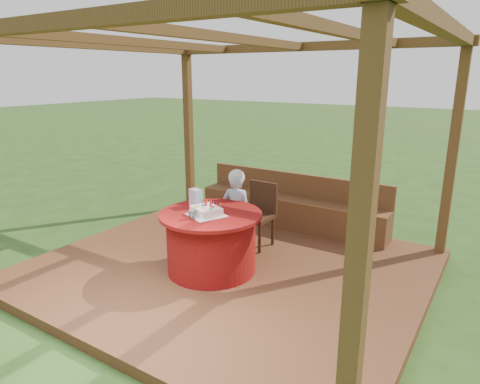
# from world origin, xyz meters

# --- Properties ---
(ground) EXTENTS (60.00, 60.00, 0.00)m
(ground) POSITION_xyz_m (0.00, 0.00, 0.00)
(ground) COLOR #234416
(ground) RESTS_ON ground
(deck) EXTENTS (4.50, 4.00, 0.12)m
(deck) POSITION_xyz_m (0.00, 0.00, 0.06)
(deck) COLOR brown
(deck) RESTS_ON ground
(pergola) EXTENTS (4.50, 4.00, 2.72)m
(pergola) POSITION_xyz_m (0.00, 0.00, 2.41)
(pergola) COLOR brown
(pergola) RESTS_ON deck
(bench) EXTENTS (3.00, 0.42, 0.80)m
(bench) POSITION_xyz_m (0.00, 1.72, 0.38)
(bench) COLOR brown
(bench) RESTS_ON deck
(table) EXTENTS (1.20, 1.20, 0.73)m
(table) POSITION_xyz_m (-0.09, -0.23, 0.49)
(table) COLOR maroon
(table) RESTS_ON deck
(chair) EXTENTS (0.44, 0.44, 0.87)m
(chair) POSITION_xyz_m (-0.03, 0.77, 0.60)
(chair) COLOR #371D11
(chair) RESTS_ON deck
(elderly_woman) EXTENTS (0.43, 0.32, 1.12)m
(elderly_woman) POSITION_xyz_m (-0.15, 0.40, 0.69)
(elderly_woman) COLOR #8FB7D4
(elderly_woman) RESTS_ON deck
(birthday_cake) EXTENTS (0.49, 0.49, 0.17)m
(birthday_cake) POSITION_xyz_m (-0.09, -0.33, 0.90)
(birthday_cake) COLOR white
(birthday_cake) RESTS_ON table
(gift_bag) EXTENTS (0.17, 0.14, 0.22)m
(gift_bag) POSITION_xyz_m (-0.40, -0.13, 0.95)
(gift_bag) COLOR #E292C1
(gift_bag) RESTS_ON table
(drinking_glass) EXTENTS (0.12, 0.12, 0.09)m
(drinking_glass) POSITION_xyz_m (-0.14, -0.51, 0.89)
(drinking_glass) COLOR white
(drinking_glass) RESTS_ON table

